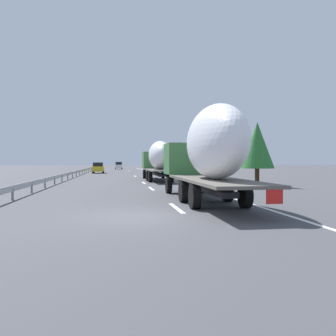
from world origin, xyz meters
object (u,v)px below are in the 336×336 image
object	(u,v)px
truck_lead	(158,158)
truck_trailing	(207,151)
car_yellow_coupe	(98,168)
road_sign	(168,160)
car_white_van	(119,166)

from	to	relation	value
truck_lead	truck_trailing	xyz separation A→B (m)	(-19.55, 0.00, 0.20)
car_yellow_coupe	road_sign	xyz separation A→B (m)	(-10.65, -10.47, 1.32)
truck_trailing	truck_lead	bearing A→B (deg)	-0.00
car_yellow_coupe	car_white_van	bearing A→B (deg)	-6.85
truck_trailing	car_yellow_coupe	world-z (taller)	truck_trailing
truck_lead	truck_trailing	bearing A→B (deg)	180.00
truck_trailing	car_yellow_coupe	distance (m)	44.51
road_sign	car_white_van	bearing A→B (deg)	9.38
road_sign	truck_lead	bearing A→B (deg)	167.23
car_white_van	truck_trailing	bearing A→B (deg)	-177.15
truck_trailing	road_sign	xyz separation A→B (m)	(33.22, -3.10, -0.25)
car_yellow_coupe	truck_trailing	bearing A→B (deg)	-170.46
truck_lead	truck_trailing	size ratio (longest dim) A/B	0.97
car_yellow_coupe	road_sign	bearing A→B (deg)	-135.48
truck_trailing	car_yellow_coupe	bearing A→B (deg)	9.54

